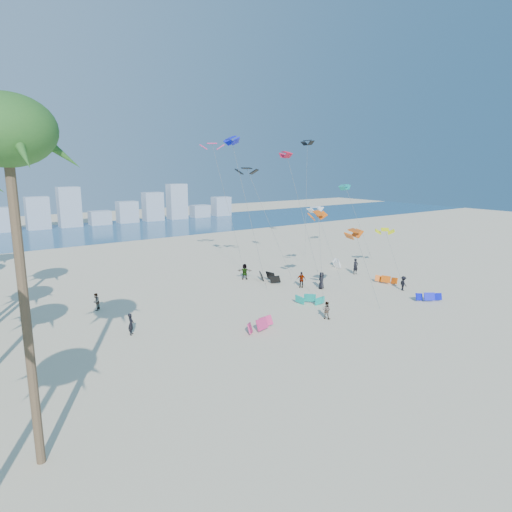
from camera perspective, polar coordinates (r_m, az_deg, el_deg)
ground at (r=30.65m, az=13.18°, el=-13.93°), size 220.00×220.00×0.00m
ocean at (r=93.40m, az=-21.88°, el=2.72°), size 220.00×220.00×0.00m
kitesurfer_near at (r=36.57m, az=-15.59°, el=-8.32°), size 0.68×0.75×1.73m
kitesurfer_mid at (r=39.23m, az=8.94°, el=-6.81°), size 0.86×0.93×1.53m
kitesurfers_far at (r=48.81m, az=3.76°, el=-2.88°), size 30.42×14.82×1.91m
grounded_kites at (r=47.15m, az=8.45°, el=-4.03°), size 24.55×18.44×1.01m
flying_kites at (r=53.83m, az=5.33°, el=10.00°), size 25.11×26.88×16.95m
distant_skyline at (r=102.49m, az=-23.98°, el=5.01°), size 85.00×3.00×8.40m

